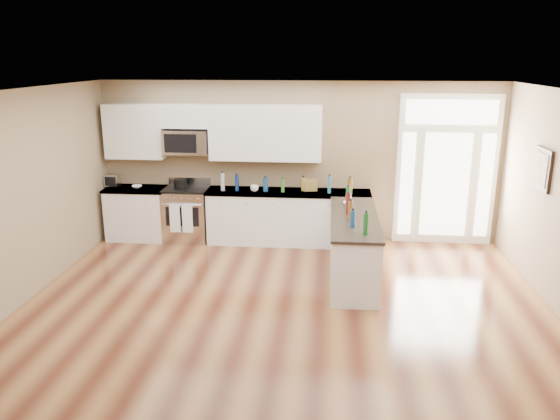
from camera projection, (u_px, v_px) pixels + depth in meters
name	position (u px, v px, depth m)	size (l,w,h in m)	color
ground	(277.00, 349.00, 6.18)	(8.00, 8.00, 0.00)	#4E2416
room_shell	(276.00, 204.00, 5.71)	(8.00, 8.00, 8.00)	#8D7859
back_cabinet_left	(139.00, 215.00, 9.84)	(1.10, 0.66, 0.94)	white
back_cabinet_right	(288.00, 219.00, 9.60)	(2.85, 0.66, 0.94)	white
peninsula_cabinet	(353.00, 249.00, 8.12)	(0.69, 2.32, 0.94)	white
upper_cabinet_left	(135.00, 131.00, 9.58)	(1.04, 0.33, 0.95)	white
upper_cabinet_right	(265.00, 133.00, 9.37)	(1.94, 0.33, 0.95)	white
upper_cabinet_short	(186.00, 116.00, 9.42)	(0.82, 0.33, 0.40)	white
microwave	(187.00, 142.00, 9.50)	(0.78, 0.41, 0.42)	silver
entry_door	(446.00, 170.00, 9.38)	(1.70, 0.10, 2.60)	white
wall_art_near	(542.00, 169.00, 7.51)	(0.05, 0.58, 0.58)	black
kitchen_range	(187.00, 214.00, 9.75)	(0.77, 0.69, 1.08)	silver
stockpot	(180.00, 183.00, 9.62)	(0.24, 0.24, 0.18)	black
toaster_oven	(112.00, 180.00, 9.82)	(0.25, 0.20, 0.21)	silver
cardboard_box	(310.00, 185.00, 9.50)	(0.23, 0.16, 0.19)	olive
bowl_left	(137.00, 187.00, 9.70)	(0.18, 0.18, 0.04)	white
bowl_peninsula	(348.00, 203.00, 8.59)	(0.16, 0.16, 0.05)	white
cup_counter	(254.00, 188.00, 9.43)	(0.14, 0.14, 0.11)	white
counter_bottles	(314.00, 194.00, 8.72)	(2.40, 2.42, 0.31)	#19591E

